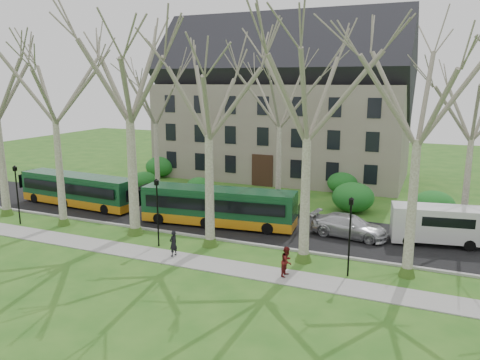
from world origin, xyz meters
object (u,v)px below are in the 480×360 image
(van_a, at_px, (437,225))
(pedestrian_b, at_px, (287,261))
(bus_follow, at_px, (218,206))
(pedestrian_a, at_px, (173,243))
(sedan, at_px, (349,226))
(bus_lead, at_px, (78,190))

(van_a, bearing_deg, pedestrian_b, -139.81)
(bus_follow, bearing_deg, pedestrian_b, -49.05)
(van_a, distance_m, pedestrian_b, 11.33)
(bus_follow, distance_m, pedestrian_a, 6.65)
(sedan, relative_size, pedestrian_b, 3.16)
(pedestrian_a, bearing_deg, bus_follow, -163.88)
(bus_follow, relative_size, pedestrian_a, 7.16)
(bus_follow, relative_size, pedestrian_b, 6.86)
(bus_follow, height_order, sedan, bus_follow)
(bus_follow, distance_m, sedan, 9.30)
(bus_lead, height_order, bus_follow, bus_follow)
(bus_lead, bearing_deg, pedestrian_a, -23.31)
(bus_follow, relative_size, sedan, 2.17)
(bus_lead, relative_size, bus_follow, 0.97)
(pedestrian_a, height_order, pedestrian_b, pedestrian_b)
(pedestrian_a, bearing_deg, sedan, 144.99)
(bus_lead, xyz_separation_m, van_a, (27.79, 1.58, -0.14))
(sedan, height_order, pedestrian_a, pedestrian_a)
(bus_follow, height_order, pedestrian_a, bus_follow)
(bus_lead, bearing_deg, bus_follow, 2.80)
(bus_follow, bearing_deg, bus_lead, 172.39)
(pedestrian_b, bearing_deg, bus_lead, 77.08)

